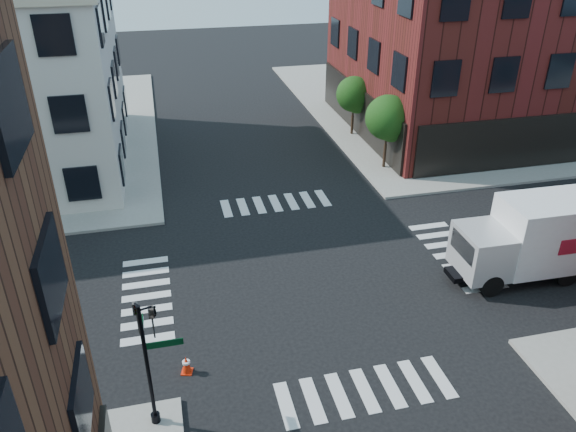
# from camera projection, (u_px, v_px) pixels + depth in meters

# --- Properties ---
(ground) EXTENTS (120.00, 120.00, 0.00)m
(ground) POSITION_uv_depth(u_px,v_px,m) (309.00, 274.00, 24.66)
(ground) COLOR black
(ground) RESTS_ON ground
(sidewalk_ne) EXTENTS (30.00, 30.00, 0.15)m
(sidewalk_ne) POSITION_uv_depth(u_px,v_px,m) (485.00, 101.00, 46.84)
(sidewalk_ne) COLOR gray
(sidewalk_ne) RESTS_ON ground
(building_ne) EXTENTS (25.00, 16.00, 12.00)m
(building_ne) POSITION_uv_depth(u_px,v_px,m) (531.00, 40.00, 39.63)
(building_ne) COLOR #441511
(building_ne) RESTS_ON ground
(tree_near) EXTENTS (2.69, 2.69, 4.49)m
(tree_near) POSITION_uv_depth(u_px,v_px,m) (389.00, 120.00, 33.21)
(tree_near) COLOR black
(tree_near) RESTS_ON ground
(tree_far) EXTENTS (2.43, 2.43, 4.07)m
(tree_far) POSITION_uv_depth(u_px,v_px,m) (355.00, 96.00, 38.47)
(tree_far) COLOR black
(tree_far) RESTS_ON ground
(signal_pole) EXTENTS (1.29, 1.24, 4.60)m
(signal_pole) POSITION_uv_depth(u_px,v_px,m) (148.00, 351.00, 16.22)
(signal_pole) COLOR black
(signal_pole) RESTS_ON ground
(box_truck) EXTENTS (7.97, 2.57, 3.58)m
(box_truck) POSITION_uv_depth(u_px,v_px,m) (549.00, 236.00, 23.92)
(box_truck) COLOR silver
(box_truck) RESTS_ON ground
(traffic_cone) EXTENTS (0.46, 0.46, 0.69)m
(traffic_cone) POSITION_uv_depth(u_px,v_px,m) (186.00, 365.00, 19.29)
(traffic_cone) COLOR red
(traffic_cone) RESTS_ON ground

